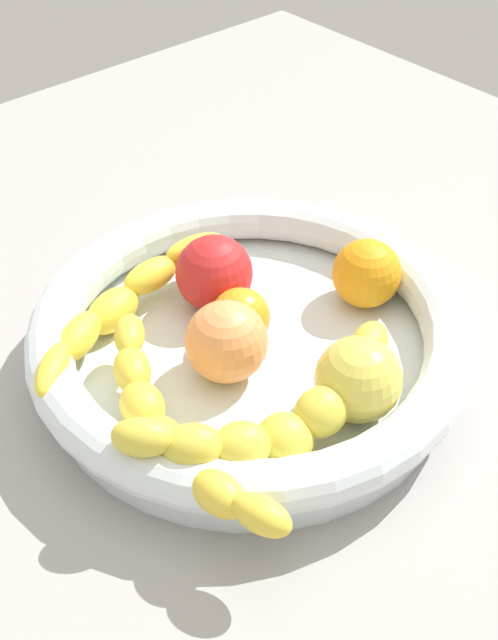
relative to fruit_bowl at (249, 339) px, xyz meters
The scene contains 10 objects.
kitchen_counter 4.83cm from the fruit_bowl, ahead, with size 120.00×120.00×3.00cm, color #9C9996.
fruit_bowl is the anchor object (origin of this frame).
banana_draped_left 13.39cm from the fruit_bowl, 67.04° to the right, with size 24.91×8.74×4.76cm.
banana_draped_right 11.92cm from the fruit_bowl, 31.29° to the right, with size 10.01×23.82×6.30cm.
banana_arching_top 11.54cm from the fruit_bowl, 143.15° to the right, with size 9.92×24.09×4.59cm.
orange_front 2.03cm from the fruit_bowl, 162.27° to the left, with size 5.12×5.12×5.12cm, color orange.
orange_mid_left 12.36cm from the fruit_bowl, 79.49° to the left, with size 6.20×6.20×6.20cm, color orange.
tomato_red 7.03cm from the fruit_bowl, 166.72° to the left, with size 6.89×6.89×6.89cm, color red.
peach_blush 4.34cm from the fruit_bowl, 71.73° to the right, with size 6.75×6.75×6.75cm, color #F99554.
apple_yellow 11.37cm from the fruit_bowl, ahead, with size 6.77×6.77×6.77cm, color #E2CF50.
Camera 1 is at (38.64, -33.91, 53.01)cm, focal length 45.99 mm.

